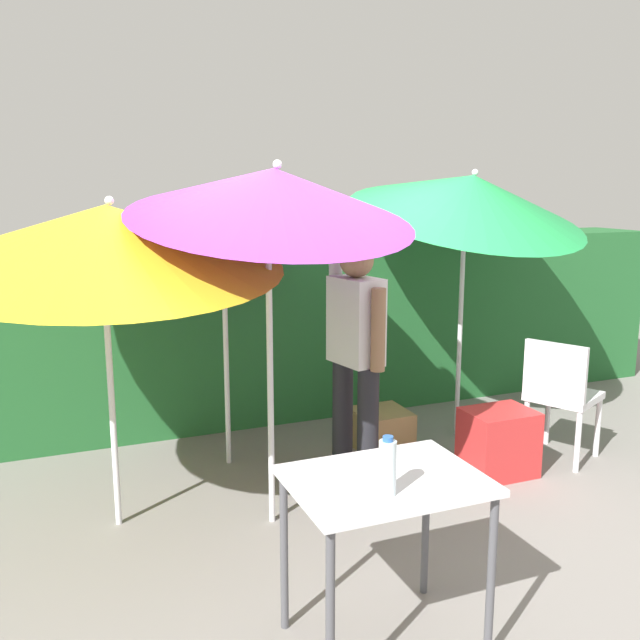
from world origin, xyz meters
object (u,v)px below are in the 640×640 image
object	(u,v)px
umbrella_rainbow	(222,215)
person_vendor	(356,346)
chair_plastic	(560,392)
bottle_water	(387,467)
crate_cardboard	(381,429)
umbrella_orange	(106,236)
umbrella_navy	(273,194)
umbrella_yellow	(470,196)
cooler_box	(498,442)
folding_table	(385,499)

from	to	relation	value
umbrella_rainbow	person_vendor	bearing A→B (deg)	-41.39
chair_plastic	bottle_water	size ratio (longest dim) A/B	3.71
crate_cardboard	bottle_water	bearing A→B (deg)	-116.86
person_vendor	umbrella_orange	bearing A→B (deg)	-179.37
umbrella_navy	chair_plastic	bearing A→B (deg)	2.61
umbrella_yellow	chair_plastic	bearing A→B (deg)	-66.08
umbrella_yellow	chair_plastic	size ratio (longest dim) A/B	2.56
umbrella_navy	cooler_box	size ratio (longest dim) A/B	4.81
umbrella_navy	umbrella_yellow	bearing A→B (deg)	24.51
person_vendor	crate_cardboard	bearing A→B (deg)	46.88
umbrella_yellow	folding_table	world-z (taller)	umbrella_yellow
umbrella_rainbow	cooler_box	xyz separation A→B (m)	(1.67, -0.89, -1.53)
folding_table	umbrella_yellow	bearing A→B (deg)	49.49
umbrella_orange	crate_cardboard	xyz separation A→B (m)	(1.95, 0.48, -1.54)
umbrella_navy	cooler_box	distance (m)	2.34
umbrella_yellow	folding_table	xyz separation A→B (m)	(-1.77, -2.07, -1.20)
chair_plastic	folding_table	world-z (taller)	chair_plastic
umbrella_orange	crate_cardboard	size ratio (longest dim) A/B	5.06
person_vendor	umbrella_navy	bearing A→B (deg)	-153.76
umbrella_navy	crate_cardboard	world-z (taller)	umbrella_navy
person_vendor	umbrella_rainbow	bearing A→B (deg)	138.61
umbrella_orange	chair_plastic	world-z (taller)	umbrella_orange
umbrella_rainbow	crate_cardboard	xyz separation A→B (m)	(1.14, -0.15, -1.61)
cooler_box	bottle_water	size ratio (longest dim) A/B	1.92
umbrella_rainbow	cooler_box	distance (m)	2.43
folding_table	umbrella_navy	bearing A→B (deg)	93.19
umbrella_rainbow	chair_plastic	distance (m)	2.68
umbrella_rainbow	umbrella_navy	bearing A→B (deg)	-87.24
umbrella_navy	chair_plastic	xyz separation A→B (m)	(2.17, 0.10, -1.40)
umbrella_navy	crate_cardboard	size ratio (longest dim) A/B	5.58
folding_table	bottle_water	size ratio (longest dim) A/B	3.33
umbrella_navy	folding_table	size ratio (longest dim) A/B	2.77
umbrella_rainbow	cooler_box	size ratio (longest dim) A/B	4.25
umbrella_yellow	bottle_water	size ratio (longest dim) A/B	9.50
chair_plastic	umbrella_navy	bearing A→B (deg)	-177.39
chair_plastic	folding_table	xyz separation A→B (m)	(-2.10, -1.33, 0.16)
umbrella_orange	umbrella_navy	size ratio (longest dim) A/B	0.91
umbrella_orange	chair_plastic	xyz separation A→B (m)	(3.02, -0.21, -1.18)
folding_table	bottle_water	xyz separation A→B (m)	(-0.07, -0.14, 0.21)
person_vendor	chair_plastic	xyz separation A→B (m)	(1.51, -0.23, -0.42)
umbrella_rainbow	folding_table	size ratio (longest dim) A/B	2.45
umbrella_orange	cooler_box	size ratio (longest dim) A/B	4.35
umbrella_rainbow	chair_plastic	size ratio (longest dim) A/B	2.20
umbrella_rainbow	bottle_water	xyz separation A→B (m)	(0.04, -2.32, -0.88)
umbrella_orange	person_vendor	xyz separation A→B (m)	(1.51, 0.02, -0.75)
umbrella_yellow	cooler_box	world-z (taller)	umbrella_yellow
cooler_box	crate_cardboard	size ratio (longest dim) A/B	1.16
cooler_box	umbrella_navy	bearing A→B (deg)	-177.89
umbrella_orange	person_vendor	world-z (taller)	umbrella_orange
umbrella_rainbow	crate_cardboard	distance (m)	1.98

